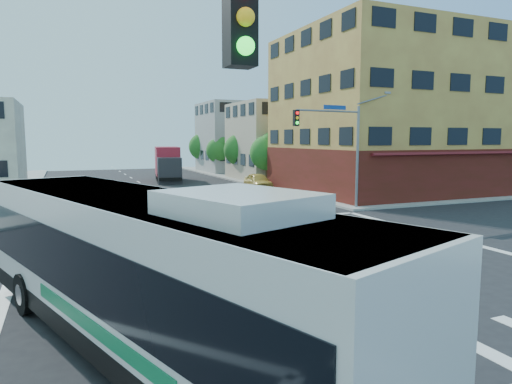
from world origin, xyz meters
name	(u,v)px	position (x,y,z in m)	size (l,w,h in m)	color
ground	(286,266)	(0.00, 0.00, 0.00)	(120.00, 120.00, 0.00)	black
sidewalk_ne	(399,173)	(35.00, 35.00, 0.07)	(50.00, 50.00, 0.15)	gray
corner_building_ne	(392,127)	(19.99, 18.48, 5.89)	(18.10, 15.44, 14.00)	gold
building_east_near	(286,141)	(16.98, 33.98, 4.51)	(12.06, 10.06, 9.00)	tan
building_east_far	(243,138)	(16.98, 47.98, 5.01)	(12.06, 10.06, 10.00)	gray
signal_mast_ne	(338,136)	(9.08, 10.62, 4.98)	(7.91, 1.13, 8.07)	slate
street_tree_a	(268,151)	(11.90, 27.92, 3.59)	(3.60, 3.60, 5.53)	#3C2616
street_tree_b	(241,148)	(11.90, 35.92, 3.75)	(3.80, 3.80, 5.79)	#3C2616
street_tree_c	(219,149)	(11.90, 43.92, 3.46)	(3.40, 3.40, 5.29)	#3C2616
street_tree_d	(203,145)	(11.90, 51.92, 3.88)	(4.00, 4.00, 6.03)	#3C2616
transit_bus	(143,269)	(-6.13, -5.10, 1.93)	(7.08, 13.51, 3.94)	black
box_truck	(168,165)	(3.27, 36.59, 1.89)	(3.77, 8.92, 3.89)	#27262B
parked_car	(258,181)	(9.42, 24.75, 0.78)	(1.84, 4.56, 1.55)	#DEBD53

